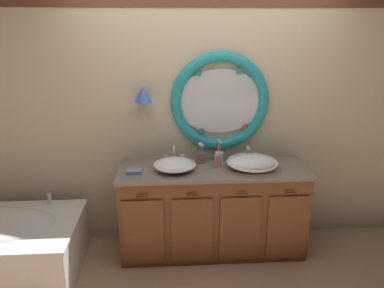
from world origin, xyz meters
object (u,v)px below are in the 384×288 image
(toothbrush_holder_right, at_px, (219,155))
(toothbrush_holder_left, at_px, (201,157))
(sink_basin_right, at_px, (252,162))
(soap_dispenser, at_px, (217,160))
(sink_basin_left, at_px, (175,165))
(folded_hand_towel, at_px, (134,171))

(toothbrush_holder_right, bearing_deg, toothbrush_holder_left, -168.18)
(sink_basin_right, relative_size, soap_dispenser, 3.08)
(toothbrush_holder_left, bearing_deg, soap_dispenser, -43.05)
(sink_basin_left, bearing_deg, toothbrush_holder_right, 26.76)
(soap_dispenser, bearing_deg, folded_hand_towel, -173.14)
(toothbrush_holder_left, bearing_deg, sink_basin_left, -144.71)
(toothbrush_holder_left, xyz_separation_m, toothbrush_holder_right, (0.18, 0.04, -0.01))
(sink_basin_left, distance_m, toothbrush_holder_right, 0.50)
(soap_dispenser, bearing_deg, toothbrush_holder_left, 136.95)
(sink_basin_right, distance_m, toothbrush_holder_right, 0.36)
(toothbrush_holder_left, height_order, folded_hand_towel, toothbrush_holder_left)
(sink_basin_left, height_order, toothbrush_holder_right, toothbrush_holder_right)
(sink_basin_right, relative_size, folded_hand_towel, 3.32)
(sink_basin_right, distance_m, soap_dispenser, 0.32)
(sink_basin_left, relative_size, toothbrush_holder_left, 1.88)
(sink_basin_right, bearing_deg, sink_basin_left, -180.00)
(toothbrush_holder_right, bearing_deg, sink_basin_right, -38.81)
(sink_basin_left, xyz_separation_m, sink_basin_right, (0.72, 0.00, 0.00))
(sink_basin_right, xyz_separation_m, toothbrush_holder_right, (-0.28, 0.22, -0.00))
(sink_basin_right, xyz_separation_m, toothbrush_holder_left, (-0.46, 0.19, 0.00))
(soap_dispenser, relative_size, folded_hand_towel, 1.08)
(toothbrush_holder_left, bearing_deg, sink_basin_right, -22.02)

